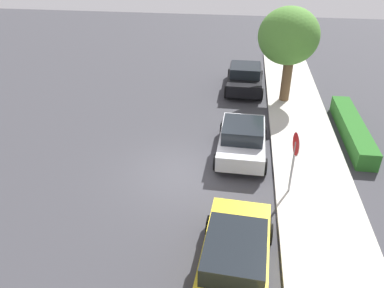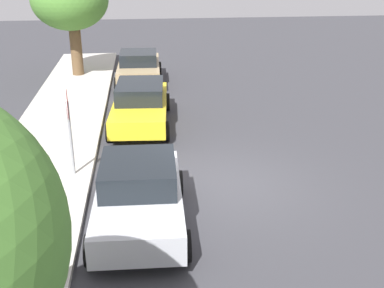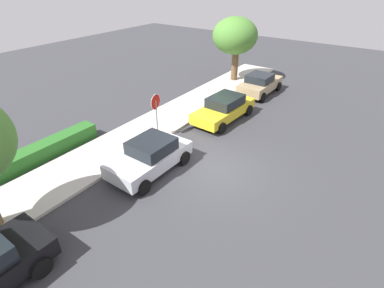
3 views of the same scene
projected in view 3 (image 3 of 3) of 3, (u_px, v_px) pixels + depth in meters
ground_plane at (213, 169)px, 13.64m from camera, size 60.00×60.00×0.00m
sidewalk_curb at (134, 137)px, 16.06m from camera, size 32.00×2.87×0.14m
stop_sign at (156, 108)px, 15.29m from camera, size 0.82×0.13×2.47m
parked_car_silver at (150, 156)px, 13.18m from camera, size 3.94×2.11×1.49m
parked_car_yellow at (224, 108)px, 17.72m from camera, size 4.55×2.19×1.43m
parked_car_tan at (260, 84)px, 21.43m from camera, size 4.01×2.08×1.46m
street_tree_mid_block at (235, 36)px, 22.33m from camera, size 3.37×3.37×4.89m
front_yard_hedge at (42, 151)px, 14.20m from camera, size 5.75×0.85×0.75m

